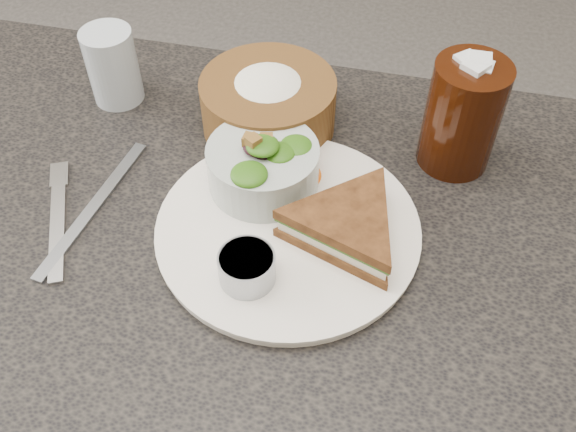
% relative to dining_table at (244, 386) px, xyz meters
% --- Properties ---
extents(dining_table, '(1.00, 0.70, 0.75)m').
position_rel_dining_table_xyz_m(dining_table, '(0.00, 0.00, 0.00)').
color(dining_table, black).
rests_on(dining_table, floor).
extents(dinner_plate, '(0.30, 0.30, 0.01)m').
position_rel_dining_table_xyz_m(dinner_plate, '(0.07, 0.02, 0.38)').
color(dinner_plate, white).
rests_on(dinner_plate, dining_table).
extents(sandwich, '(0.21, 0.21, 0.04)m').
position_rel_dining_table_xyz_m(sandwich, '(0.13, 0.02, 0.41)').
color(sandwich, brown).
rests_on(sandwich, dinner_plate).
extents(salad_bowl, '(0.14, 0.14, 0.08)m').
position_rel_dining_table_xyz_m(salad_bowl, '(0.02, 0.08, 0.43)').
color(salad_bowl, '#A9B5B0').
rests_on(salad_bowl, dinner_plate).
extents(dressing_ramekin, '(0.08, 0.08, 0.04)m').
position_rel_dining_table_xyz_m(dressing_ramekin, '(0.04, -0.06, 0.41)').
color(dressing_ramekin, '#90959C').
rests_on(dressing_ramekin, dinner_plate).
extents(orange_wedge, '(0.08, 0.08, 0.03)m').
position_rel_dining_table_xyz_m(orange_wedge, '(0.06, 0.10, 0.40)').
color(orange_wedge, orange).
rests_on(orange_wedge, dinner_plate).
extents(fork, '(0.09, 0.16, 0.00)m').
position_rel_dining_table_xyz_m(fork, '(-0.20, -0.03, 0.38)').
color(fork, '#B4B4B4').
rests_on(fork, dining_table).
extents(knife, '(0.05, 0.23, 0.00)m').
position_rel_dining_table_xyz_m(knife, '(-0.17, 0.01, 0.38)').
color(knife, '#8F949B').
rests_on(knife, dining_table).
extents(bread_basket, '(0.22, 0.22, 0.10)m').
position_rel_dining_table_xyz_m(bread_basket, '(-0.00, 0.20, 0.42)').
color(bread_basket, brown).
rests_on(bread_basket, dining_table).
extents(cola_glass, '(0.09, 0.09, 0.15)m').
position_rel_dining_table_xyz_m(cola_glass, '(0.24, 0.19, 0.45)').
color(cola_glass, black).
rests_on(cola_glass, dining_table).
extents(water_glass, '(0.09, 0.09, 0.10)m').
position_rel_dining_table_xyz_m(water_glass, '(-0.22, 0.21, 0.43)').
color(water_glass, '#B0BDC8').
rests_on(water_glass, dining_table).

